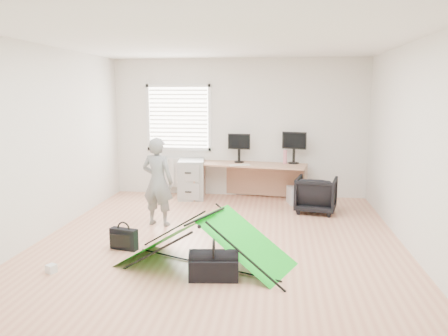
# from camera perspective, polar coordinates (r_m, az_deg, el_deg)

# --- Properties ---
(ground) EXTENTS (5.50, 5.50, 0.00)m
(ground) POSITION_cam_1_polar(r_m,az_deg,el_deg) (6.24, -0.46, -9.26)
(ground) COLOR tan
(ground) RESTS_ON ground
(back_wall) EXTENTS (5.00, 0.02, 2.70)m
(back_wall) POSITION_cam_1_polar(r_m,az_deg,el_deg) (8.66, 1.93, 5.23)
(back_wall) COLOR silver
(back_wall) RESTS_ON ground
(window) EXTENTS (1.20, 0.06, 1.20)m
(window) POSITION_cam_1_polar(r_m,az_deg,el_deg) (8.80, -5.95, 6.56)
(window) COLOR silver
(window) RESTS_ON back_wall
(radiator) EXTENTS (1.00, 0.12, 0.60)m
(radiator) POSITION_cam_1_polar(r_m,az_deg,el_deg) (8.89, -5.88, -0.55)
(radiator) COLOR silver
(radiator) RESTS_ON back_wall
(desk) EXTENTS (2.13, 0.96, 0.70)m
(desk) POSITION_cam_1_polar(r_m,az_deg,el_deg) (8.40, 3.61, -1.81)
(desk) COLOR tan
(desk) RESTS_ON ground
(filing_cabinet) EXTENTS (0.56, 0.70, 0.75)m
(filing_cabinet) POSITION_cam_1_polar(r_m,az_deg,el_deg) (8.55, -4.26, -1.43)
(filing_cabinet) COLOR #A0A3A5
(filing_cabinet) RESTS_ON ground
(monitor_left) EXTENTS (0.44, 0.13, 0.41)m
(monitor_left) POSITION_cam_1_polar(r_m,az_deg,el_deg) (8.47, 1.98, 2.11)
(monitor_left) COLOR black
(monitor_left) RESTS_ON desk
(monitor_right) EXTENTS (0.47, 0.24, 0.45)m
(monitor_right) POSITION_cam_1_polar(r_m,az_deg,el_deg) (8.43, 9.11, 2.08)
(monitor_right) COLOR black
(monitor_right) RESTS_ON desk
(keyboard) EXTENTS (0.41, 0.27, 0.02)m
(keyboard) POSITION_cam_1_polar(r_m,az_deg,el_deg) (8.13, 2.06, 0.38)
(keyboard) COLOR beige
(keyboard) RESTS_ON desk
(thermos) EXTENTS (0.09, 0.09, 0.26)m
(thermos) POSITION_cam_1_polar(r_m,az_deg,el_deg) (8.41, 7.98, 1.45)
(thermos) COLOR #CA7181
(thermos) RESTS_ON desk
(office_chair) EXTENTS (0.78, 0.80, 0.62)m
(office_chair) POSITION_cam_1_polar(r_m,az_deg,el_deg) (7.69, 11.94, -3.41)
(office_chair) COLOR black
(office_chair) RESTS_ON ground
(person) EXTENTS (0.56, 0.42, 1.37)m
(person) POSITION_cam_1_polar(r_m,az_deg,el_deg) (6.79, -8.65, -1.79)
(person) COLOR slate
(person) RESTS_ON ground
(kite) EXTENTS (2.14, 1.55, 0.61)m
(kite) POSITION_cam_1_polar(r_m,az_deg,el_deg) (5.24, -2.41, -9.51)
(kite) COLOR #13D021
(kite) RESTS_ON ground
(storage_crate) EXTENTS (0.63, 0.50, 0.31)m
(storage_crate) POSITION_cam_1_polar(r_m,az_deg,el_deg) (8.27, 10.31, -3.52)
(storage_crate) COLOR silver
(storage_crate) RESTS_ON ground
(tote_bag) EXTENTS (0.33, 0.17, 0.37)m
(tote_bag) POSITION_cam_1_polar(r_m,az_deg,el_deg) (8.87, -4.88, -2.31)
(tote_bag) COLOR #1F8D78
(tote_bag) RESTS_ON ground
(laptop_bag) EXTENTS (0.39, 0.20, 0.28)m
(laptop_bag) POSITION_cam_1_polar(r_m,az_deg,el_deg) (5.95, -12.94, -9.02)
(laptop_bag) COLOR black
(laptop_bag) RESTS_ON ground
(white_box) EXTENTS (0.13, 0.13, 0.10)m
(white_box) POSITION_cam_1_polar(r_m,az_deg,el_deg) (5.49, -21.64, -12.12)
(white_box) COLOR silver
(white_box) RESTS_ON ground
(duffel_bag) EXTENTS (0.57, 0.33, 0.24)m
(duffel_bag) POSITION_cam_1_polar(r_m,az_deg,el_deg) (4.96, -1.34, -12.95)
(duffel_bag) COLOR black
(duffel_bag) RESTS_ON ground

